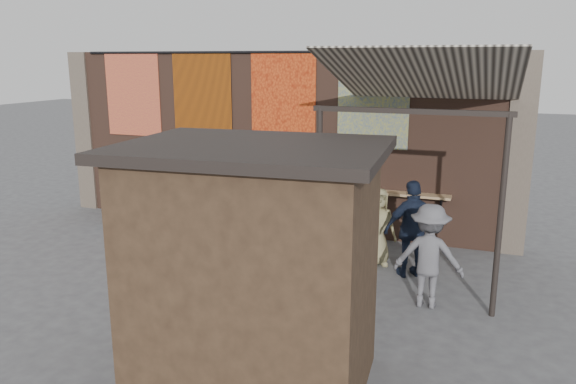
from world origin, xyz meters
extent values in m
plane|color=#474749|center=(0.00, 0.00, 0.00)|extent=(70.00, 70.00, 0.00)
cube|color=brown|center=(0.00, 2.70, 2.00)|extent=(10.00, 0.40, 4.00)
cube|color=#4C4238|center=(-5.20, 2.70, 2.00)|extent=(0.50, 0.50, 4.00)
cube|color=#4C4238|center=(5.20, 2.70, 2.00)|extent=(0.50, 0.50, 4.00)
cube|color=#9E7A51|center=(0.00, 2.33, 1.10)|extent=(8.00, 0.32, 0.05)
cube|color=white|center=(-0.70, 2.30, 1.25)|extent=(0.59, 0.31, 0.24)
cube|color=maroon|center=(-3.60, 2.48, 3.00)|extent=(1.50, 0.02, 2.00)
cube|color=#BC510B|center=(-1.70, 2.48, 3.00)|extent=(1.50, 0.02, 2.00)
cube|color=#CA4A19|center=(0.30, 2.48, 3.00)|extent=(1.50, 0.02, 2.00)
cube|color=navy|center=(2.30, 2.48, 3.00)|extent=(1.50, 0.02, 2.00)
cylinder|color=black|center=(0.00, 2.47, 3.98)|extent=(9.50, 0.06, 0.06)
imported|color=#7D9FB6|center=(-3.58, 1.40, 0.84)|extent=(0.66, 0.47, 1.68)
imported|color=#30252D|center=(-2.16, 2.00, 0.84)|extent=(0.88, 0.73, 1.68)
imported|color=#171F34|center=(3.48, 0.62, 0.88)|extent=(1.11, 0.89, 1.77)
imported|color=#5A595E|center=(3.91, -0.57, 0.83)|extent=(1.08, 0.62, 1.67)
imported|color=#8E855A|center=(2.77, 0.97, 0.75)|extent=(0.88, 0.79, 1.51)
cube|color=black|center=(2.23, -3.54, 1.41)|extent=(2.73, 2.12, 2.82)
cube|color=black|center=(2.23, -3.54, 2.88)|extent=(3.06, 2.44, 0.12)
cube|color=gold|center=(2.16, -2.53, 2.04)|extent=(1.20, 0.12, 0.50)
cube|color=#473321|center=(2.16, -2.53, 1.03)|extent=(2.16, 0.25, 0.06)
cube|color=beige|center=(3.50, 0.90, 3.55)|extent=(3.20, 3.28, 0.97)
cube|color=#33261C|center=(3.50, 2.49, 3.95)|extent=(3.30, 0.08, 0.12)
cube|color=black|center=(3.50, -0.60, 3.08)|extent=(3.00, 0.08, 0.08)
cylinder|color=black|center=(2.10, -0.60, 1.55)|extent=(0.09, 0.09, 3.10)
cylinder|color=black|center=(4.90, -0.60, 1.55)|extent=(0.09, 0.09, 3.10)
camera|label=1|loc=(4.73, -9.13, 3.85)|focal=35.00mm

